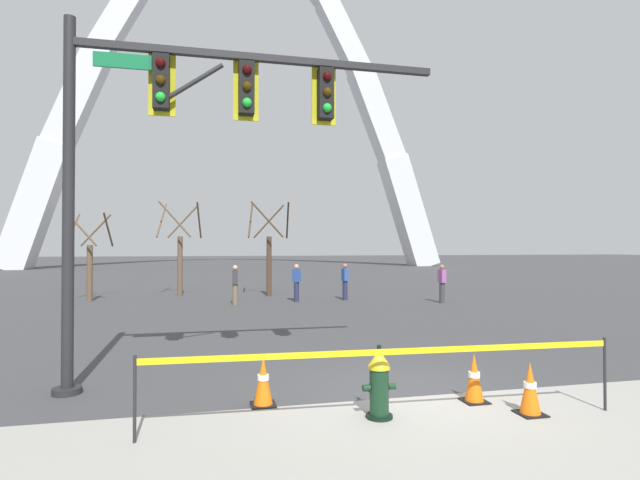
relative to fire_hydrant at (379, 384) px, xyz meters
name	(u,v)px	position (x,y,z in m)	size (l,w,h in m)	color
ground_plane	(404,394)	(0.75, 0.91, -0.47)	(240.00, 240.00, 0.00)	#3D3D3F
fire_hydrant	(379,384)	(0.00, 0.00, 0.00)	(0.46, 0.48, 0.99)	black
caution_tape_barrier	(391,369)	(0.06, -0.30, 0.26)	(6.36, 0.32, 1.04)	#232326
traffic_cone_by_hydrant	(530,389)	(2.08, -0.35, -0.11)	(0.36, 0.36, 0.73)	black
traffic_cone_mid_sidewalk	(263,381)	(-1.48, 0.86, -0.11)	(0.36, 0.36, 0.73)	black
traffic_cone_curb_edge	(474,378)	(1.61, 0.32, -0.11)	(0.36, 0.36, 0.73)	black
traffic_signal_gantry	(183,131)	(-2.69, 2.13, 3.80)	(6.42, 0.44, 6.00)	#232326
monument_arch	(237,111)	(0.75, 49.68, 17.39)	(48.88, 3.03, 40.73)	silver
tree_far_left	(90,262)	(-7.27, 16.20, 1.22)	(1.75, 1.76, 3.79)	brown
tree_left_mid	(180,254)	(-3.63, 17.68, 1.51)	(2.04, 2.05, 4.44)	brown
tree_center_left	(269,254)	(0.48, 16.65, 1.50)	(2.03, 2.05, 4.42)	#473323
pedestrian_walking_left	(442,283)	(7.17, 12.28, 0.35)	(0.23, 0.35, 1.59)	#38383D
pedestrian_standing_center	(345,281)	(3.53, 14.21, 0.35)	(0.25, 0.37, 1.59)	#232847
pedestrian_walking_right	(296,282)	(1.34, 14.05, 0.35)	(0.38, 0.38, 1.59)	#232847
pedestrian_near_trees	(235,284)	(-1.25, 13.49, 0.35)	(0.22, 0.34, 1.59)	brown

